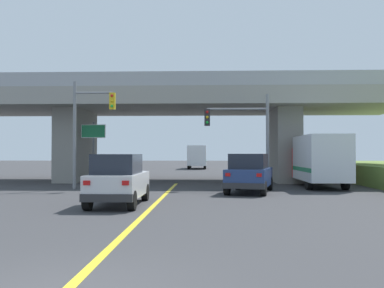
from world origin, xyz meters
name	(u,v)px	position (x,y,z in m)	size (l,w,h in m)	color
ground	(179,181)	(0.00, 25.48, 0.00)	(160.00, 160.00, 0.00)	#353538
overpass_bridge	(179,112)	(0.00, 25.48, 5.08)	(32.31, 9.21, 7.19)	gray
lane_divider_stripe	(156,203)	(0.00, 11.47, 0.00)	(0.20, 22.93, 0.01)	yellow
suv_lead	(119,180)	(-1.40, 10.78, 1.01)	(1.87, 4.44, 2.02)	silver
suv_crossing	(249,173)	(4.27, 16.42, 1.01)	(2.95, 4.82, 2.02)	navy
box_truck	(318,160)	(8.75, 20.29, 1.63)	(2.33, 7.19, 3.09)	red
traffic_signal_nearside	(245,129)	(4.24, 18.61, 3.40)	(3.68, 0.36, 5.40)	slate
traffic_signal_farside	(87,121)	(-4.78, 18.35, 3.86)	(2.43, 0.36, 6.15)	slate
highway_sign	(93,138)	(-5.72, 23.27, 3.06)	(1.68, 0.17, 4.16)	#56595E
semi_truck_distant	(197,157)	(0.70, 49.87, 1.56)	(2.33, 6.86, 2.95)	silver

